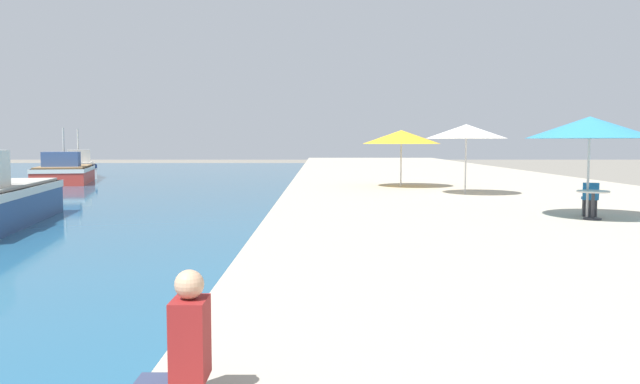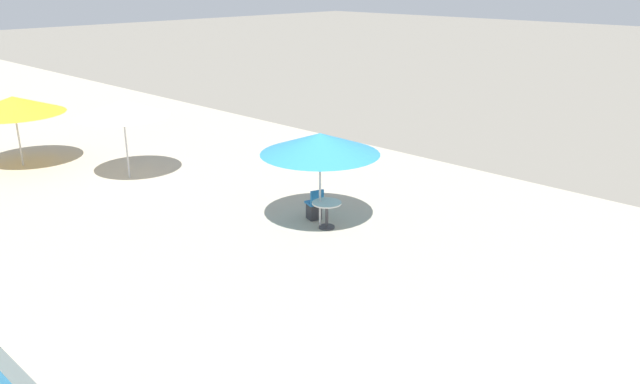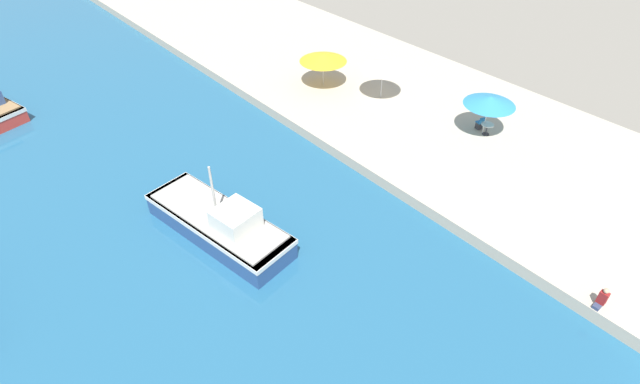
{
  "view_description": "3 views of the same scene",
  "coord_description": "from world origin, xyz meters",
  "px_view_note": "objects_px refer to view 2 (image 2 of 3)",
  "views": [
    {
      "loc": [
        1.44,
        0.36,
        2.68
      ],
      "look_at": [
        1.5,
        14.97,
        1.52
      ],
      "focal_mm": 35.0,
      "sensor_mm": 36.0,
      "label": 1
    },
    {
      "loc": [
        -3.06,
        5.36,
        7.23
      ],
      "look_at": [
        8.34,
        16.35,
        1.72
      ],
      "focal_mm": 35.0,
      "sensor_mm": 36.0,
      "label": 2
    },
    {
      "loc": [
        -17.42,
        2.42,
        17.69
      ],
      "look_at": [
        -4.0,
        18.0,
        1.32
      ],
      "focal_mm": 28.0,
      "sensor_mm": 36.0,
      "label": 3
    }
  ],
  "objects_px": {
    "cafe_umbrella_striped": "(13,105)",
    "cafe_table": "(327,209)",
    "cafe_umbrella_white": "(122,108)",
    "cafe_chair_left": "(314,208)",
    "cafe_umbrella_pink": "(320,144)"
  },
  "relations": [
    {
      "from": "cafe_umbrella_white",
      "to": "cafe_table",
      "type": "distance_m",
      "value": 8.24
    },
    {
      "from": "cafe_umbrella_pink",
      "to": "cafe_chair_left",
      "type": "distance_m",
      "value": 2.1
    },
    {
      "from": "cafe_umbrella_white",
      "to": "cafe_umbrella_striped",
      "type": "distance_m",
      "value": 4.54
    },
    {
      "from": "cafe_umbrella_pink",
      "to": "cafe_umbrella_white",
      "type": "bearing_deg",
      "value": 99.96
    },
    {
      "from": "cafe_umbrella_pink",
      "to": "cafe_umbrella_white",
      "type": "height_order",
      "value": "cafe_umbrella_white"
    },
    {
      "from": "cafe_umbrella_pink",
      "to": "cafe_chair_left",
      "type": "xyz_separation_m",
      "value": [
        0.28,
        0.49,
        -2.02
      ]
    },
    {
      "from": "cafe_umbrella_white",
      "to": "cafe_chair_left",
      "type": "relative_size",
      "value": 3.36
    },
    {
      "from": "cafe_umbrella_striped",
      "to": "cafe_chair_left",
      "type": "height_order",
      "value": "cafe_umbrella_striped"
    },
    {
      "from": "cafe_umbrella_striped",
      "to": "cafe_table",
      "type": "bearing_deg",
      "value": -74.44
    },
    {
      "from": "cafe_umbrella_white",
      "to": "cafe_umbrella_striped",
      "type": "bearing_deg",
      "value": 115.19
    },
    {
      "from": "cafe_umbrella_pink",
      "to": "cafe_umbrella_white",
      "type": "distance_m",
      "value": 7.83
    },
    {
      "from": "cafe_umbrella_striped",
      "to": "cafe_table",
      "type": "distance_m",
      "value": 12.58
    },
    {
      "from": "cafe_umbrella_white",
      "to": "cafe_table",
      "type": "height_order",
      "value": "cafe_umbrella_white"
    },
    {
      "from": "cafe_umbrella_striped",
      "to": "cafe_chair_left",
      "type": "distance_m",
      "value": 12.02
    },
    {
      "from": "cafe_table",
      "to": "cafe_umbrella_striped",
      "type": "bearing_deg",
      "value": 105.56
    }
  ]
}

